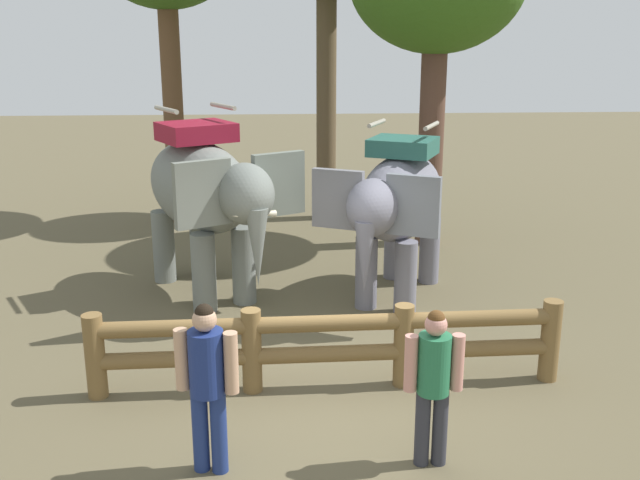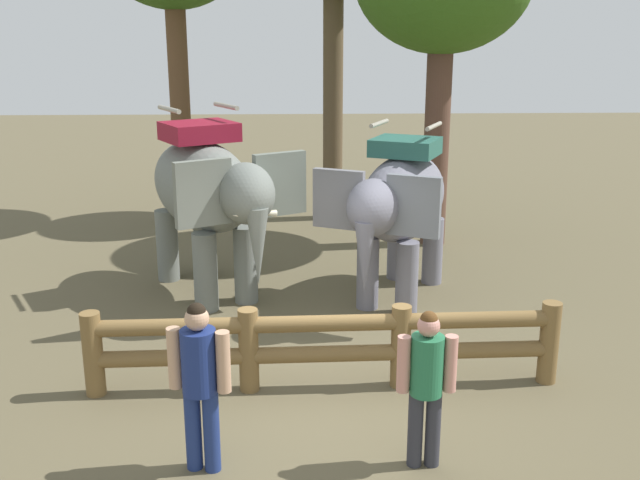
{
  "view_description": "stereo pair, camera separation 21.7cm",
  "coord_description": "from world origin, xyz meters",
  "px_view_note": "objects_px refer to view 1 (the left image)",
  "views": [
    {
      "loc": [
        -0.58,
        -8.23,
        4.25
      ],
      "look_at": [
        0.0,
        1.63,
        1.4
      ],
      "focal_mm": 41.19,
      "sensor_mm": 36.0,
      "label": 1
    },
    {
      "loc": [
        -0.36,
        -8.24,
        4.25
      ],
      "look_at": [
        0.0,
        1.63,
        1.4
      ],
      "focal_mm": 41.19,
      "sensor_mm": 36.0,
      "label": 2
    }
  ],
  "objects_px": {
    "elephant_center": "(398,203)",
    "tourist_woman_in_black": "(434,377)",
    "log_fence": "(328,342)",
    "elephant_near_left": "(205,193)",
    "tourist_man_in_blue": "(207,377)"
  },
  "relations": [
    {
      "from": "log_fence",
      "to": "elephant_near_left",
      "type": "xyz_separation_m",
      "value": [
        -1.74,
        3.37,
        1.13
      ]
    },
    {
      "from": "log_fence",
      "to": "tourist_man_in_blue",
      "type": "xyz_separation_m",
      "value": [
        -1.29,
        -1.68,
        0.42
      ]
    },
    {
      "from": "tourist_woman_in_black",
      "to": "elephant_center",
      "type": "bearing_deg",
      "value": 85.3
    },
    {
      "from": "tourist_man_in_blue",
      "to": "log_fence",
      "type": "bearing_deg",
      "value": 52.55
    },
    {
      "from": "log_fence",
      "to": "tourist_man_in_blue",
      "type": "bearing_deg",
      "value": -127.45
    },
    {
      "from": "tourist_woman_in_black",
      "to": "tourist_man_in_blue",
      "type": "distance_m",
      "value": 2.21
    },
    {
      "from": "tourist_woman_in_black",
      "to": "elephant_near_left",
      "type": "bearing_deg",
      "value": 117.71
    },
    {
      "from": "elephant_center",
      "to": "tourist_woman_in_black",
      "type": "bearing_deg",
      "value": -94.7
    },
    {
      "from": "tourist_woman_in_black",
      "to": "tourist_man_in_blue",
      "type": "relative_size",
      "value": 0.94
    },
    {
      "from": "log_fence",
      "to": "tourist_woman_in_black",
      "type": "distance_m",
      "value": 1.96
    },
    {
      "from": "tourist_man_in_blue",
      "to": "tourist_woman_in_black",
      "type": "bearing_deg",
      "value": -0.27
    },
    {
      "from": "elephant_near_left",
      "to": "log_fence",
      "type": "bearing_deg",
      "value": -62.69
    },
    {
      "from": "elephant_near_left",
      "to": "elephant_center",
      "type": "distance_m",
      "value": 3.07
    },
    {
      "from": "log_fence",
      "to": "elephant_center",
      "type": "xyz_separation_m",
      "value": [
        1.31,
        3.05,
        0.99
      ]
    },
    {
      "from": "elephant_center",
      "to": "tourist_woman_in_black",
      "type": "height_order",
      "value": "elephant_center"
    }
  ]
}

